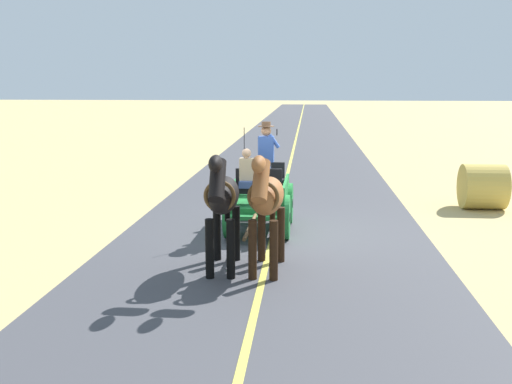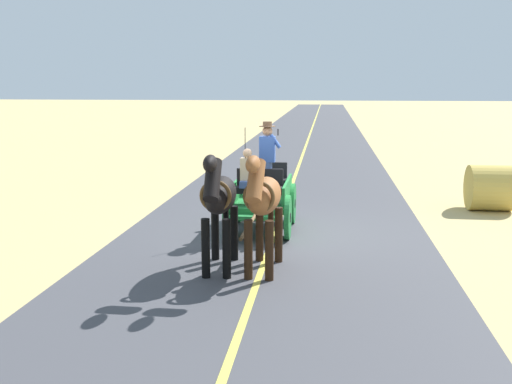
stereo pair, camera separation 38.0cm
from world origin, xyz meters
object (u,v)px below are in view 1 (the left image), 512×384
at_px(horse_drawn_carriage, 260,195).
at_px(horse_near_side, 267,199).
at_px(hay_bale, 483,187).
at_px(horse_off_side, 222,199).

relative_size(horse_drawn_carriage, horse_near_side, 2.04).
distance_m(horse_near_side, hay_bale, 8.06).
xyz_separation_m(horse_off_side, hay_bale, (-6.16, -5.95, -0.72)).
bearing_deg(hay_bale, horse_drawn_carriage, 27.05).
height_order(horse_drawn_carriage, horse_off_side, horse_drawn_carriage).
xyz_separation_m(horse_drawn_carriage, horse_off_side, (0.43, 3.02, 0.51)).
relative_size(horse_near_side, hay_bale, 1.84).
bearing_deg(horse_off_side, hay_bale, -135.99).
distance_m(horse_drawn_carriage, horse_off_side, 3.10).
bearing_deg(hay_bale, horse_near_side, 47.93).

